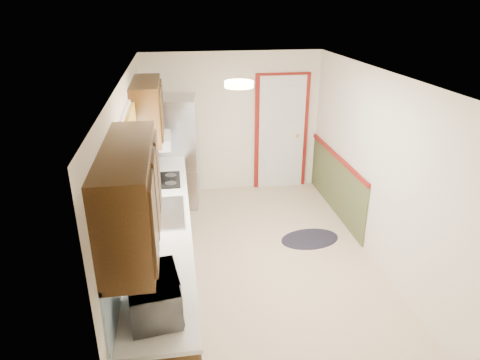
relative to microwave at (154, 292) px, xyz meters
name	(u,v)px	position (x,y,z in m)	size (l,w,h in m)	color
room_shell	(262,179)	(1.20, 1.86, 0.07)	(3.20, 5.20, 2.52)	beige
kitchen_run	(158,228)	(-0.04, 1.57, -0.32)	(0.63, 4.00, 2.20)	#36200C
back_wall_trim	(293,143)	(2.19, 4.07, -0.24)	(1.12, 2.30, 2.08)	maroon
ceiling_fixture	(239,84)	(0.90, 1.66, 1.23)	(0.30, 0.30, 0.06)	#FFD88C
microwave	(154,292)	(0.00, 0.00, 0.00)	(0.56, 0.31, 0.38)	white
refrigerator	(174,152)	(0.18, 3.91, -0.24)	(0.82, 0.79, 1.78)	#B7B7BC
rug	(310,239)	(2.03, 2.38, -1.12)	(0.85, 0.55, 0.01)	black
cooktop	(162,180)	(0.01, 2.61, -0.18)	(0.47, 0.57, 0.02)	black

